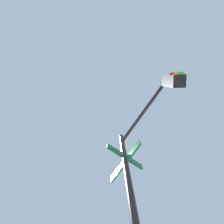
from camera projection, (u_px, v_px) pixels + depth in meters
traffic_signal_near at (155, 135)px, 2.97m from camera, size 2.37×1.82×6.38m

